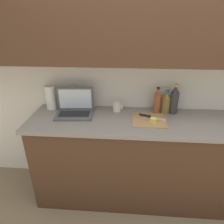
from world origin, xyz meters
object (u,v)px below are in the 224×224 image
object	(u,v)px
cutting_board	(149,120)
knife	(148,116)
lemon_half_cut	(153,120)
bottle_green_soda	(174,100)
bottle_water_clear	(157,101)
paper_towel_roll	(51,97)
laptop	(75,108)
bottle_oil_tall	(166,103)
measuring_cup	(117,106)

from	to	relation	value
cutting_board	knife	bearing A→B (deg)	94.77
lemon_half_cut	bottle_green_soda	bearing A→B (deg)	45.51
bottle_water_clear	paper_towel_roll	xyz separation A→B (m)	(-1.08, 0.02, 0.00)
cutting_board	bottle_water_clear	bearing A→B (deg)	65.44
laptop	lemon_half_cut	distance (m)	0.77
cutting_board	knife	world-z (taller)	knife
bottle_oil_tall	paper_towel_roll	world-z (taller)	paper_towel_roll
laptop	cutting_board	size ratio (longest dim) A/B	1.24
knife	bottle_oil_tall	distance (m)	0.24
knife	bottle_green_soda	bearing A→B (deg)	47.40
measuring_cup	laptop	bearing A→B (deg)	-165.89
cutting_board	lemon_half_cut	world-z (taller)	lemon_half_cut
knife	measuring_cup	xyz separation A→B (m)	(-0.31, 0.14, 0.03)
cutting_board	measuring_cup	bearing A→B (deg)	147.79
bottle_green_soda	bottle_oil_tall	distance (m)	0.08
lemon_half_cut	bottle_green_soda	xyz separation A→B (m)	(0.22, 0.22, 0.11)
laptop	bottle_oil_tall	bearing A→B (deg)	1.62
knife	paper_towel_roll	bearing A→B (deg)	-167.87
measuring_cup	paper_towel_roll	bearing A→B (deg)	179.17
bottle_green_soda	measuring_cup	world-z (taller)	bottle_green_soda
knife	bottle_water_clear	bearing A→B (deg)	75.21
cutting_board	laptop	bearing A→B (deg)	172.66
cutting_board	paper_towel_roll	distance (m)	1.02
lemon_half_cut	cutting_board	bearing A→B (deg)	139.73
cutting_board	bottle_water_clear	distance (m)	0.24
bottle_oil_tall	measuring_cup	distance (m)	0.49
bottle_water_clear	lemon_half_cut	bearing A→B (deg)	-103.27
knife	lemon_half_cut	xyz separation A→B (m)	(0.04, -0.09, 0.01)
bottle_oil_tall	cutting_board	bearing A→B (deg)	-132.66
bottle_green_soda	bottle_water_clear	bearing A→B (deg)	180.00
lemon_half_cut	bottle_oil_tall	xyz separation A→B (m)	(0.14, 0.22, 0.08)
bottle_water_clear	measuring_cup	size ratio (longest dim) A/B	2.48
bottle_green_soda	measuring_cup	xyz separation A→B (m)	(-0.56, 0.01, -0.09)
lemon_half_cut	paper_towel_roll	world-z (taller)	paper_towel_roll
measuring_cup	paper_towel_roll	distance (m)	0.69
bottle_water_clear	measuring_cup	distance (m)	0.40
cutting_board	bottle_green_soda	distance (m)	0.34
lemon_half_cut	bottle_oil_tall	bearing A→B (deg)	57.47
cutting_board	bottle_oil_tall	bearing A→B (deg)	47.34
lemon_half_cut	bottle_oil_tall	size ratio (longest dim) A/B	0.27
bottle_green_soda	paper_towel_roll	world-z (taller)	bottle_green_soda
bottle_green_soda	laptop	bearing A→B (deg)	-174.32
bottle_green_soda	bottle_water_clear	world-z (taller)	bottle_green_soda
knife	bottle_water_clear	size ratio (longest dim) A/B	0.96
measuring_cup	knife	bearing A→B (deg)	-23.93
paper_towel_roll	bottle_oil_tall	bearing A→B (deg)	-0.80
laptop	measuring_cup	bearing A→B (deg)	9.58
bottle_green_soda	measuring_cup	size ratio (longest dim) A/B	2.83
cutting_board	paper_towel_roll	bearing A→B (deg)	168.29
laptop	paper_towel_roll	size ratio (longest dim) A/B	1.52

